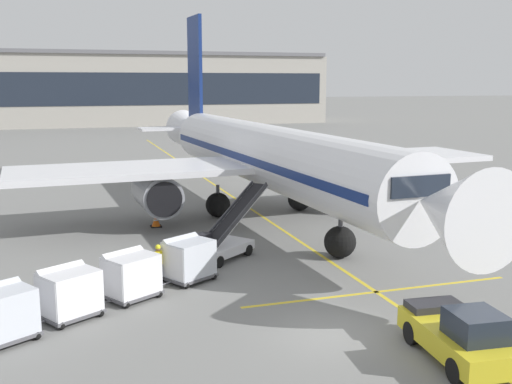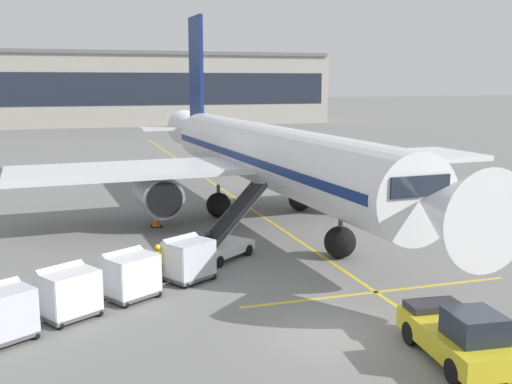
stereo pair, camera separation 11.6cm
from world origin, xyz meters
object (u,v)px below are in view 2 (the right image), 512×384
(baggage_cart_fourth, at_px, (0,312))
(safety_cone_engine_keepout, at_px, (156,221))
(baggage_cart_lead, at_px, (188,258))
(ground_crew_by_carts, at_px, (181,256))
(ground_crew_by_loader, at_px, (158,261))
(belt_loader, at_px, (224,240))
(parked_airplane, at_px, (265,156))
(baggage_cart_third, at_px, (68,292))
(pushback_tug, at_px, (461,336))
(baggage_cart_second, at_px, (130,274))

(baggage_cart_fourth, relative_size, safety_cone_engine_keepout, 3.75)
(baggage_cart_lead, height_order, baggage_cart_fourth, same)
(ground_crew_by_carts, relative_size, safety_cone_engine_keepout, 2.38)
(ground_crew_by_carts, bearing_deg, ground_crew_by_loader, -156.08)
(belt_loader, relative_size, baggage_cart_fourth, 1.75)
(ground_crew_by_loader, bearing_deg, ground_crew_by_carts, 23.92)
(baggage_cart_lead, bearing_deg, safety_cone_engine_keepout, 89.20)
(ground_crew_by_carts, height_order, safety_cone_engine_keepout, ground_crew_by_carts)
(parked_airplane, bearing_deg, baggage_cart_third, -131.05)
(ground_crew_by_loader, distance_m, ground_crew_by_carts, 1.15)
(baggage_cart_lead, distance_m, pushback_tug, 12.04)
(baggage_cart_lead, xyz_separation_m, ground_crew_by_carts, (-0.24, 0.39, -0.00))
(baggage_cart_second, height_order, baggage_cart_third, same)
(parked_airplane, relative_size, pushback_tug, 8.94)
(parked_airplane, bearing_deg, pushback_tug, -91.94)
(ground_crew_by_loader, xyz_separation_m, ground_crew_by_carts, (1.05, 0.47, 0.00))
(pushback_tug, bearing_deg, baggage_cart_second, 136.51)
(ground_crew_by_loader, bearing_deg, baggage_cart_fourth, -144.07)
(pushback_tug, bearing_deg, baggage_cart_lead, 122.64)
(parked_airplane, bearing_deg, safety_cone_engine_keepout, -173.84)
(parked_airplane, distance_m, baggage_cart_third, 18.78)
(belt_loader, height_order, baggage_cart_second, belt_loader)
(baggage_cart_second, height_order, safety_cone_engine_keepout, baggage_cart_second)
(parked_airplane, height_order, baggage_cart_fourth, parked_airplane)
(baggage_cart_second, relative_size, ground_crew_by_loader, 1.57)
(parked_airplane, relative_size, safety_cone_engine_keepout, 55.78)
(parked_airplane, bearing_deg, baggage_cart_lead, -122.97)
(belt_loader, bearing_deg, ground_crew_by_carts, -136.29)
(baggage_cart_third, xyz_separation_m, baggage_cart_fourth, (-2.15, -1.43, 0.00))
(baggage_cart_second, height_order, pushback_tug, baggage_cart_second)
(belt_loader, bearing_deg, pushback_tug, -72.40)
(belt_loader, height_order, baggage_cart_fourth, belt_loader)
(baggage_cart_third, bearing_deg, baggage_cart_fourth, -146.36)
(baggage_cart_fourth, xyz_separation_m, safety_cone_engine_keepout, (7.28, 14.67, -0.64))
(baggage_cart_second, distance_m, ground_crew_by_loader, 1.94)
(pushback_tug, xyz_separation_m, ground_crew_by_carts, (-6.73, 10.53, 0.17))
(safety_cone_engine_keepout, bearing_deg, belt_loader, -73.47)
(baggage_cart_second, distance_m, pushback_tug, 12.55)
(ground_crew_by_carts, bearing_deg, pushback_tug, -57.39)
(baggage_cart_fourth, bearing_deg, belt_loader, 37.12)
(parked_airplane, distance_m, pushback_tug, 21.49)
(baggage_cart_lead, bearing_deg, ground_crew_by_loader, -176.36)
(baggage_cart_second, bearing_deg, ground_crew_by_loader, 47.22)
(baggage_cart_lead, relative_size, baggage_cart_fourth, 1.00)
(baggage_cart_third, bearing_deg, belt_loader, 38.09)
(baggage_cart_fourth, xyz_separation_m, ground_crew_by_carts, (6.89, 4.70, -0.00))
(baggage_cart_lead, distance_m, baggage_cart_fourth, 8.33)
(baggage_cart_third, bearing_deg, pushback_tug, -32.34)
(baggage_cart_fourth, relative_size, ground_crew_by_carts, 1.57)
(baggage_cart_third, bearing_deg, baggage_cart_second, 30.13)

